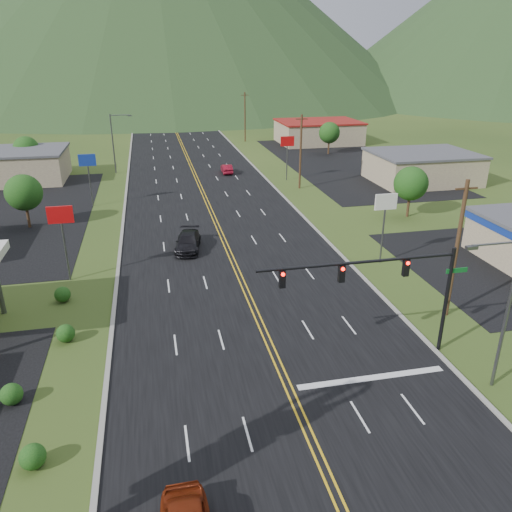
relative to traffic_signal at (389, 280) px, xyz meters
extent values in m
cylinder|color=black|center=(4.02, 0.00, -1.83)|extent=(0.24, 0.24, 7.00)
cylinder|color=black|center=(-1.98, 0.00, 1.27)|extent=(12.00, 0.18, 0.18)
cube|color=#0C591E|center=(4.42, 0.00, 0.17)|extent=(1.40, 0.06, 0.30)
cube|color=black|center=(1.02, 0.00, 0.67)|extent=(0.35, 0.28, 1.05)
sphere|color=#FF0C05|center=(1.02, -0.18, 1.02)|extent=(0.22, 0.22, 0.22)
cube|color=black|center=(-2.98, 0.00, 0.67)|extent=(0.35, 0.28, 1.05)
sphere|color=#FF0C05|center=(-2.98, -0.18, 1.02)|extent=(0.22, 0.22, 0.22)
cube|color=black|center=(-6.48, 0.00, 0.67)|extent=(0.35, 0.28, 1.05)
sphere|color=#FF0C05|center=(-6.48, -0.18, 1.02)|extent=(0.22, 0.22, 0.22)
cylinder|color=#59595E|center=(5.02, -4.00, -0.83)|extent=(0.20, 0.20, 9.00)
cylinder|color=#59595E|center=(3.58, -4.00, 3.47)|extent=(2.88, 0.12, 0.12)
cube|color=#59595E|center=(2.14, -4.00, 3.37)|extent=(0.60, 0.25, 0.18)
cylinder|color=#59595E|center=(-18.48, 56.00, -0.83)|extent=(0.20, 0.20, 9.00)
cylinder|color=#59595E|center=(-17.04, 56.00, 3.47)|extent=(2.88, 0.12, 0.12)
cube|color=#59595E|center=(-15.60, 56.00, 3.37)|extent=(0.60, 0.25, 0.18)
cube|color=#C2B286|center=(-34.48, 54.00, -3.23)|extent=(18.00, 11.00, 4.20)
cube|color=#C2B286|center=(25.52, 41.00, -3.33)|extent=(14.00, 11.00, 4.00)
cube|color=#4C4C51|center=(25.52, 41.00, -1.18)|extent=(14.40, 11.40, 0.30)
cube|color=#C2B286|center=(21.52, 76.00, -3.23)|extent=(16.00, 12.00, 4.20)
cube|color=maroon|center=(21.52, 76.00, -0.98)|extent=(16.40, 12.40, 0.30)
cylinder|color=#59595E|center=(-20.48, 16.00, -2.83)|extent=(0.16, 0.16, 5.00)
cube|color=#BB0A0D|center=(-20.48, 16.00, 0.37)|extent=(2.00, 0.18, 1.40)
cylinder|color=#59595E|center=(-20.48, 38.00, -2.83)|extent=(0.16, 0.16, 5.00)
cube|color=navy|center=(-20.48, 38.00, 0.37)|extent=(2.00, 0.18, 1.40)
cylinder|color=#59595E|center=(6.52, 14.00, -2.83)|extent=(0.16, 0.16, 5.00)
cube|color=white|center=(6.52, 14.00, 0.37)|extent=(2.00, 0.18, 1.40)
cylinder|color=#59595E|center=(6.52, 46.00, -2.83)|extent=(0.16, 0.16, 5.00)
cube|color=#BB0A0D|center=(6.52, 46.00, 0.37)|extent=(2.00, 0.18, 1.40)
cylinder|color=#382314|center=(-26.48, 31.00, -3.83)|extent=(0.30, 0.30, 3.00)
sphere|color=#164513|center=(-26.48, 31.00, -1.43)|extent=(3.84, 3.84, 3.84)
cylinder|color=#382314|center=(-31.48, 58.00, -3.83)|extent=(0.30, 0.30, 3.00)
sphere|color=#164513|center=(-31.48, 58.00, -1.43)|extent=(3.84, 3.84, 3.84)
cylinder|color=#382314|center=(15.52, 26.00, -3.83)|extent=(0.30, 0.30, 3.00)
sphere|color=#164513|center=(15.52, 26.00, -1.43)|extent=(3.84, 3.84, 3.84)
cylinder|color=#382314|center=(19.52, 64.00, -3.83)|extent=(0.30, 0.30, 3.00)
sphere|color=#164513|center=(19.52, 64.00, -1.43)|extent=(3.84, 3.84, 3.84)
cylinder|color=#382314|center=(7.02, 4.00, -0.33)|extent=(0.28, 0.28, 10.00)
cube|color=#382314|center=(7.02, 4.00, 4.07)|extent=(1.60, 0.12, 0.12)
cylinder|color=#382314|center=(7.02, 41.00, -0.33)|extent=(0.28, 0.28, 10.00)
cube|color=#382314|center=(7.02, 41.00, 4.07)|extent=(1.60, 0.12, 0.12)
cylinder|color=#382314|center=(7.02, 81.00, -0.33)|extent=(0.28, 0.28, 10.00)
cube|color=#382314|center=(7.02, 81.00, 4.07)|extent=(1.60, 0.12, 0.12)
cylinder|color=#382314|center=(7.02, 121.00, -0.33)|extent=(0.28, 0.28, 10.00)
cube|color=#382314|center=(7.02, 121.00, 4.07)|extent=(1.60, 0.12, 0.12)
imported|color=black|center=(-10.20, 20.76, -4.54)|extent=(3.10, 5.71, 1.57)
imported|color=maroon|center=(-1.47, 52.22, -4.64)|extent=(1.56, 4.22, 1.38)
camera|label=1|loc=(-13.18, -24.29, 12.40)|focal=35.00mm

